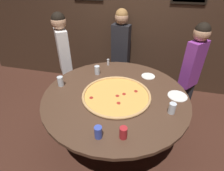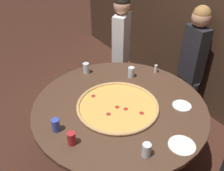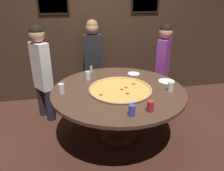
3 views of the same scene
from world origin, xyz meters
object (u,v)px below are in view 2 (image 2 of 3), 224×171
drink_cup_centre_back (131,72)px  drink_cup_front_edge (86,68)px  drink_cup_near_right (56,125)px  condiment_shaker (156,69)px  drink_cup_far_right (146,150)px  white_plate_right_side (182,145)px  giant_pizza (118,106)px  diner_centre_back (121,42)px  white_plate_near_front (182,106)px  diner_side_left (193,56)px  drink_cup_by_shaker (72,138)px  dining_table (119,113)px

drink_cup_centre_back → drink_cup_front_edge: (-0.36, -0.40, 0.00)m
drink_cup_near_right → condiment_shaker: bearing=101.0°
drink_cup_far_right → white_plate_right_side: size_ratio=0.54×
giant_pizza → drink_cup_centre_back: bearing=130.3°
drink_cup_far_right → drink_cup_front_edge: (-1.36, 0.20, 0.00)m
drink_cup_near_right → diner_centre_back: diner_centre_back is taller
white_plate_near_front → diner_side_left: diner_side_left is taller
drink_cup_by_shaker → dining_table: bearing=108.5°
drink_cup_front_edge → diner_side_left: bearing=66.6°
dining_table → diner_centre_back: 1.28m
condiment_shaker → giant_pizza: bearing=-68.5°
drink_cup_far_right → drink_cup_front_edge: bearing=171.6°
giant_pizza → white_plate_right_side: (0.71, 0.16, -0.01)m
drink_cup_far_right → diner_side_left: size_ratio=0.08×
drink_cup_near_right → drink_cup_far_right: same height
drink_cup_front_edge → condiment_shaker: size_ratio=1.32×
drink_cup_centre_back → diner_side_left: bearing=78.4°
drink_cup_front_edge → giant_pizza: bearing=-3.8°
drink_cup_far_right → condiment_shaker: bearing=135.4°
drink_cup_near_right → drink_cup_far_right: size_ratio=1.00×
drink_cup_near_right → drink_cup_by_shaker: bearing=12.3°
drink_cup_far_right → dining_table: bearing=163.5°
drink_cup_far_right → giant_pizza: bearing=166.3°
drink_cup_front_edge → condiment_shaker: bearing=57.8°
drink_cup_near_right → drink_cup_front_edge: (-0.72, 0.68, 0.00)m
diner_side_left → white_plate_near_front: bearing=134.5°
drink_cup_front_edge → diner_side_left: diner_side_left is taller
dining_table → drink_cup_front_edge: 0.74m
condiment_shaker → drink_cup_centre_back: bearing=-104.5°
diner_side_left → dining_table: bearing=106.8°
dining_table → diner_centre_back: (-1.03, 0.73, 0.22)m
drink_cup_near_right → white_plate_right_side: size_ratio=0.54×
drink_cup_near_right → drink_cup_centre_back: 1.13m
dining_table → drink_cup_by_shaker: (0.21, -0.62, 0.17)m
drink_cup_far_right → drink_cup_centre_back: bearing=149.1°
dining_table → drink_cup_far_right: (0.64, -0.19, 0.18)m
drink_cup_centre_back → white_plate_near_front: bearing=7.8°
dining_table → giant_pizza: giant_pizza is taller
condiment_shaker → diner_side_left: bearing=80.1°
drink_cup_far_right → white_plate_right_side: (0.08, 0.31, -0.06)m
drink_cup_centre_back → white_plate_near_front: 0.72m
drink_cup_by_shaker → diner_side_left: (-0.39, 1.87, 0.04)m
white_plate_right_side → diner_centre_back: (-1.75, 0.61, 0.10)m
drink_cup_far_right → diner_side_left: 1.66m
drink_cup_near_right → drink_cup_front_edge: size_ratio=0.96×
dining_table → drink_cup_far_right: drink_cup_far_right is taller
white_plate_right_side → diner_side_left: 1.45m
drink_cup_by_shaker → diner_centre_back: size_ratio=0.08×
white_plate_near_front → diner_centre_back: bearing=170.6°
drink_cup_centre_back → drink_cup_front_edge: size_ratio=0.97×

